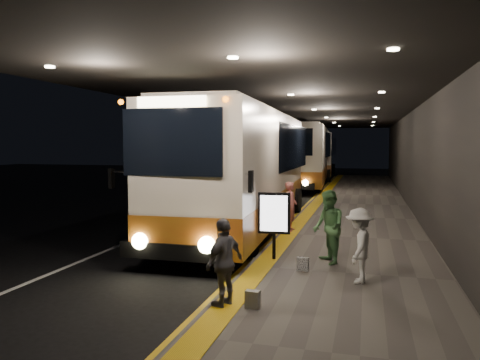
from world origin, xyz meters
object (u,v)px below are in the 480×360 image
at_px(passenger_waiting_white, 359,245).
at_px(bag_polka, 303,264).
at_px(passenger_waiting_green, 328,227).
at_px(passenger_waiting_grey, 224,262).
at_px(coach_second, 306,158).
at_px(coach_main, 245,174).
at_px(stanchion_post, 274,230).
at_px(passenger_boarding, 291,206).
at_px(info_sign, 274,215).
at_px(bag_plain, 253,299).
at_px(coach_third, 317,156).

relative_size(passenger_waiting_white, bag_polka, 5.00).
xyz_separation_m(passenger_waiting_green, passenger_waiting_grey, (-1.51, -3.41, -0.10)).
bearing_deg(passenger_waiting_white, coach_second, -163.18).
bearing_deg(passenger_waiting_white, coach_main, -139.90).
bearing_deg(stanchion_post, coach_main, 116.26).
bearing_deg(coach_main, stanchion_post, -66.02).
relative_size(passenger_waiting_white, stanchion_post, 1.53).
xyz_separation_m(passenger_boarding, passenger_waiting_green, (1.51, -3.88, 0.07)).
bearing_deg(coach_second, passenger_waiting_grey, -89.17).
relative_size(passenger_waiting_white, passenger_waiting_grey, 0.99).
bearing_deg(info_sign, passenger_boarding, 89.07).
distance_m(coach_second, bag_plain, 25.03).
distance_m(bag_polka, bag_plain, 2.65).
height_order(passenger_boarding, bag_plain, passenger_boarding).
relative_size(passenger_boarding, passenger_waiting_grey, 1.04).
xyz_separation_m(coach_main, passenger_boarding, (1.75, -0.83, -0.97)).
height_order(passenger_waiting_green, stanchion_post, passenger_waiting_green).
relative_size(passenger_waiting_green, passenger_waiting_white, 1.14).
distance_m(passenger_waiting_white, stanchion_post, 3.51).
bearing_deg(passenger_waiting_green, passenger_waiting_grey, -48.86).
bearing_deg(bag_plain, passenger_waiting_white, 49.90).
distance_m(passenger_waiting_grey, bag_plain, 0.80).
height_order(coach_main, info_sign, coach_main).
bearing_deg(info_sign, bag_polka, -50.30).
height_order(coach_main, coach_third, coach_main).
bearing_deg(passenger_boarding, passenger_waiting_white, -153.99).
bearing_deg(coach_main, passenger_waiting_green, -57.69).
xyz_separation_m(coach_second, stanchion_post, (1.71, -20.17, -1.32)).
bearing_deg(passenger_waiting_white, bag_polka, -107.20).
distance_m(coach_main, passenger_waiting_white, 7.34).
bearing_deg(passenger_waiting_green, passenger_boarding, 176.19).
bearing_deg(stanchion_post, coach_third, 93.72).
bearing_deg(stanchion_post, passenger_boarding, 88.90).
relative_size(coach_second, stanchion_post, 13.21).
bearing_deg(bag_plain, info_sign, 95.10).
bearing_deg(coach_second, info_sign, -87.99).
relative_size(passenger_waiting_grey, info_sign, 0.94).
xyz_separation_m(passenger_waiting_green, passenger_waiting_white, (0.73, -1.37, -0.11)).
height_order(coach_second, info_sign, coach_second).
height_order(coach_main, passenger_waiting_white, coach_main).
bearing_deg(passenger_waiting_green, coach_third, 161.35).
bearing_deg(coach_main, passenger_boarding, -27.82).
distance_m(passenger_waiting_green, bag_polka, 1.19).
distance_m(coach_second, stanchion_post, 20.29).
height_order(passenger_waiting_grey, bag_polka, passenger_waiting_grey).
bearing_deg(passenger_waiting_grey, coach_second, -153.71).
bearing_deg(passenger_waiting_green, bag_plain, -41.31).
height_order(coach_third, stanchion_post, coach_third).
relative_size(passenger_waiting_white, info_sign, 0.93).
height_order(passenger_waiting_grey, info_sign, info_sign).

